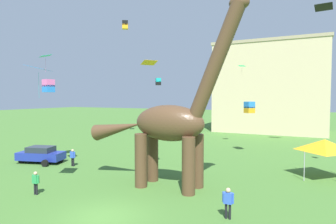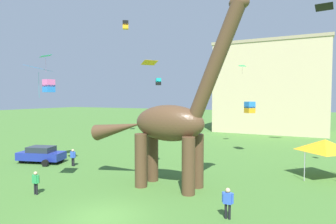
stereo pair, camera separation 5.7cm
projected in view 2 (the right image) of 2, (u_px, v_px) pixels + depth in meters
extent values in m
plane|color=#42702D|center=(103.00, 217.00, 14.75)|extent=(240.00, 240.00, 0.00)
cylinder|color=#513823|center=(197.00, 161.00, 19.51)|extent=(0.85, 0.85, 3.69)
cylinder|color=#513823|center=(188.00, 166.00, 18.05)|extent=(0.85, 0.85, 3.69)
cylinder|color=#513823|center=(153.00, 156.00, 21.07)|extent=(0.85, 0.85, 3.69)
cylinder|color=#513823|center=(141.00, 160.00, 19.62)|extent=(0.85, 0.85, 3.69)
ellipsoid|color=#513823|center=(169.00, 123.00, 19.42)|extent=(5.05, 2.17, 2.48)
cylinder|color=#513823|center=(216.00, 62.00, 17.76)|extent=(3.63, 0.93, 7.19)
ellipsoid|color=#513823|center=(239.00, 3.00, 16.96)|extent=(1.24, 0.78, 0.85)
cone|color=#513823|center=(118.00, 128.00, 21.33)|extent=(4.43, 1.24, 2.10)
cube|color=navy|center=(41.00, 156.00, 26.85)|extent=(4.53, 2.90, 0.72)
cube|color=#232B35|center=(41.00, 149.00, 26.82)|extent=(2.62, 2.15, 0.52)
cylinder|color=black|center=(61.00, 159.00, 26.98)|extent=(0.66, 0.39, 0.62)
cylinder|color=black|center=(45.00, 163.00, 25.38)|extent=(0.66, 0.39, 0.62)
cylinder|color=black|center=(38.00, 156.00, 28.35)|extent=(0.66, 0.39, 0.62)
cylinder|color=black|center=(22.00, 160.00, 26.76)|extent=(0.66, 0.39, 0.62)
cylinder|color=black|center=(72.00, 162.00, 25.59)|extent=(0.13, 0.13, 0.76)
cylinder|color=black|center=(74.00, 162.00, 25.50)|extent=(0.13, 0.13, 0.76)
cube|color=blue|center=(73.00, 155.00, 25.51)|extent=(0.41, 0.25, 0.54)
sphere|color=tan|center=(73.00, 150.00, 25.49)|extent=(0.24, 0.24, 0.24)
cylinder|color=blue|center=(71.00, 154.00, 25.61)|extent=(0.10, 0.10, 0.51)
cylinder|color=blue|center=(75.00, 155.00, 25.40)|extent=(0.10, 0.10, 0.51)
cylinder|color=black|center=(35.00, 189.00, 18.16)|extent=(0.12, 0.12, 0.73)
cylinder|color=black|center=(37.00, 189.00, 18.08)|extent=(0.12, 0.12, 0.73)
cube|color=green|center=(36.00, 179.00, 18.08)|extent=(0.40, 0.24, 0.52)
sphere|color=tan|center=(36.00, 173.00, 18.06)|extent=(0.23, 0.23, 0.23)
cylinder|color=green|center=(33.00, 178.00, 18.18)|extent=(0.10, 0.10, 0.49)
cylinder|color=green|center=(38.00, 179.00, 17.98)|extent=(0.10, 0.10, 0.49)
cylinder|color=black|center=(226.00, 211.00, 14.53)|extent=(0.13, 0.13, 0.79)
cylinder|color=black|center=(230.00, 212.00, 14.44)|extent=(0.13, 0.13, 0.79)
cube|color=blue|center=(228.00, 198.00, 14.45)|extent=(0.43, 0.26, 0.56)
sphere|color=tan|center=(228.00, 190.00, 14.43)|extent=(0.25, 0.25, 0.25)
cylinder|color=blue|center=(223.00, 197.00, 14.56)|extent=(0.11, 0.11, 0.53)
cylinder|color=blue|center=(233.00, 198.00, 14.34)|extent=(0.11, 0.11, 0.53)
cylinder|color=#B2B2B7|center=(305.00, 160.00, 23.42)|extent=(0.06, 0.06, 2.10)
cylinder|color=#B2B2B7|center=(304.00, 167.00, 21.01)|extent=(0.06, 0.06, 2.10)
pyramid|color=orange|center=(325.00, 145.00, 21.53)|extent=(3.15, 3.15, 0.90)
cube|color=black|center=(324.00, 7.00, 30.98)|extent=(1.88, 1.44, 0.50)
cube|color=orange|center=(149.00, 63.00, 33.77)|extent=(2.05, 2.16, 0.45)
cube|color=pink|center=(49.00, 83.00, 26.44)|extent=(0.97, 0.97, 0.67)
cube|color=#287AE5|center=(49.00, 89.00, 26.47)|extent=(0.97, 0.97, 0.67)
cube|color=green|center=(242.00, 66.00, 34.42)|extent=(1.02, 0.98, 0.23)
cylinder|color=black|center=(242.00, 70.00, 34.45)|extent=(0.01, 0.01, 0.83)
cube|color=#287AE5|center=(250.00, 105.00, 30.57)|extent=(1.20, 1.20, 0.68)
cube|color=orange|center=(250.00, 110.00, 30.60)|extent=(1.20, 1.20, 0.68)
cube|color=#19B2B7|center=(158.00, 80.00, 22.73)|extent=(0.55, 0.55, 0.31)
cube|color=black|center=(158.00, 83.00, 22.75)|extent=(0.55, 0.55, 0.31)
cube|color=black|center=(126.00, 23.00, 42.27)|extent=(1.16, 1.16, 0.67)
cube|color=orange|center=(126.00, 27.00, 42.29)|extent=(1.16, 1.16, 0.67)
cube|color=#19B2B7|center=(46.00, 56.00, 22.56)|extent=(1.37, 1.27, 0.21)
cylinder|color=pink|center=(46.00, 65.00, 22.60)|extent=(0.01, 0.01, 1.11)
cube|color=#287AE5|center=(38.00, 68.00, 17.72)|extent=(1.83, 1.99, 0.28)
cylinder|color=#19B2B7|center=(39.00, 85.00, 17.78)|extent=(0.01, 0.01, 1.61)
cube|color=#CCB78E|center=(271.00, 89.00, 50.90)|extent=(18.28, 10.88, 15.20)
cube|color=tan|center=(272.00, 45.00, 50.49)|extent=(18.64, 11.10, 0.50)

